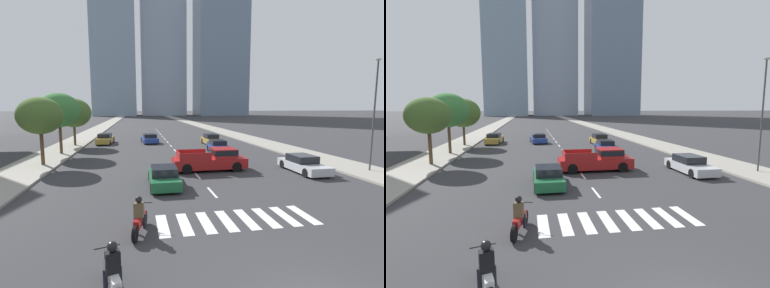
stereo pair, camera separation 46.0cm
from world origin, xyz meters
TOP-DOWN VIEW (x-y plane):
  - sidewalk_east at (12.48, 30.00)m, footprint 4.00×260.00m
  - sidewalk_west at (-12.48, 30.00)m, footprint 4.00×260.00m
  - crosswalk_near at (0.00, 5.80)m, footprint 6.75×2.28m
  - lane_divider_center at (0.00, 33.80)m, footprint 0.14×50.00m
  - motorcycle_lead at (-4.06, 5.27)m, footprint 0.82×2.06m
  - motorcycle_third at (-4.76, 1.75)m, footprint 0.87×2.09m
  - pickup_truck at (1.52, 15.35)m, footprint 5.54×2.08m
  - sedan_silver_0 at (7.99, 13.52)m, footprint 1.83×4.62m
  - sedan_blue_1 at (-2.49, 33.29)m, footprint 2.29×4.51m
  - sedan_gold_2 at (5.33, 30.08)m, footprint 1.93×4.55m
  - sedan_green_3 at (-2.56, 11.69)m, footprint 1.78×4.25m
  - sedan_gold_4 at (-8.29, 33.53)m, footprint 2.09×4.68m
  - sedan_blue_5 at (4.33, 23.54)m, footprint 1.87×4.35m
  - street_lamp_east at (12.78, 12.47)m, footprint 0.50×0.24m
  - street_tree_nearest at (-11.68, 19.33)m, footprint 3.48×3.48m
  - street_tree_second at (-11.68, 25.05)m, footprint 4.02×4.02m
  - street_tree_third at (-11.68, 31.55)m, footprint 4.15×4.15m
  - office_tower_left_skyline at (-16.13, 169.41)m, footprint 23.71×28.73m
  - office_tower_right_skyline at (45.54, 163.45)m, footprint 28.50×25.61m

SIDE VIEW (x-z plane):
  - lane_divider_center at x=0.00m, z-range 0.00..0.01m
  - crosswalk_near at x=0.00m, z-range 0.00..0.01m
  - sidewalk_east at x=12.48m, z-range 0.00..0.15m
  - sidewalk_west at x=-12.48m, z-range 0.00..0.15m
  - sedan_green_3 at x=-2.56m, z-range -0.05..1.18m
  - sedan_blue_1 at x=-2.49m, z-range -0.04..1.18m
  - sedan_silver_0 at x=7.99m, z-range -0.05..1.20m
  - motorcycle_third at x=-4.76m, z-range -0.16..1.33m
  - motorcycle_lead at x=-4.06m, z-range -0.16..1.33m
  - sedan_blue_5 at x=4.33m, z-range -0.05..1.26m
  - sedan_gold_2 at x=5.33m, z-range -0.06..1.28m
  - sedan_gold_4 at x=-8.29m, z-range -0.05..1.30m
  - pickup_truck at x=1.52m, z-range -0.02..1.65m
  - street_tree_nearest at x=-11.68m, z-range 1.38..6.83m
  - street_tree_third at x=-11.68m, z-range 1.25..6.98m
  - street_tree_second at x=-11.68m, z-range 1.47..7.54m
  - street_lamp_east at x=12.78m, z-range 0.76..8.86m
  - office_tower_right_skyline at x=45.54m, z-range -0.53..75.42m
  - office_tower_left_skyline at x=-16.13m, z-range -3.78..126.27m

